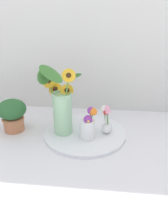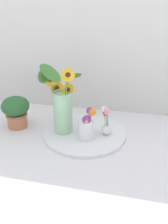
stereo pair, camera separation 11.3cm
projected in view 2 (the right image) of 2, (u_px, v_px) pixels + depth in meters
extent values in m
plane|color=silver|center=(80.00, 146.00, 1.08)|extent=(6.00, 6.00, 0.00)
cylinder|color=silver|center=(84.00, 133.00, 1.18)|extent=(0.44, 0.44, 0.02)
cylinder|color=#99CC9E|center=(63.00, 113.00, 1.14)|extent=(0.10, 0.10, 0.21)
torus|color=#99CC9E|center=(62.00, 93.00, 1.10)|extent=(0.10, 0.10, 0.01)
cylinder|color=#568E42|center=(65.00, 101.00, 1.09)|extent=(0.05, 0.02, 0.27)
cylinder|color=gold|center=(68.00, 75.00, 1.02)|extent=(0.07, 0.04, 0.07)
sphere|color=#382314|center=(68.00, 75.00, 1.02)|extent=(0.03, 0.03, 0.03)
cylinder|color=#568E42|center=(55.00, 103.00, 1.16)|extent=(0.05, 0.06, 0.22)
cylinder|color=gold|center=(51.00, 80.00, 1.13)|extent=(0.08, 0.06, 0.07)
sphere|color=#382314|center=(51.00, 80.00, 1.13)|extent=(0.03, 0.03, 0.03)
cylinder|color=#568E42|center=(66.00, 109.00, 1.15)|extent=(0.02, 0.03, 0.20)
cylinder|color=gold|center=(68.00, 90.00, 1.11)|extent=(0.07, 0.05, 0.06)
sphere|color=#382314|center=(68.00, 90.00, 1.11)|extent=(0.03, 0.03, 0.03)
cylinder|color=#568E42|center=(63.00, 107.00, 1.17)|extent=(0.07, 0.03, 0.19)
cylinder|color=gold|center=(57.00, 88.00, 1.15)|extent=(0.08, 0.06, 0.08)
sphere|color=#382314|center=(57.00, 88.00, 1.15)|extent=(0.03, 0.03, 0.03)
ellipsoid|color=#38702D|center=(45.00, 74.00, 1.07)|extent=(0.07, 0.15, 0.08)
ellipsoid|color=#38702D|center=(75.00, 76.00, 1.08)|extent=(0.11, 0.12, 0.07)
ellipsoid|color=#38702D|center=(50.00, 73.00, 1.01)|extent=(0.16, 0.13, 0.08)
cylinder|color=white|center=(86.00, 130.00, 1.10)|extent=(0.08, 0.08, 0.10)
cylinder|color=#427533|center=(88.00, 122.00, 1.09)|extent=(0.01, 0.02, 0.12)
sphere|color=purple|center=(90.00, 111.00, 1.07)|extent=(0.04, 0.04, 0.04)
cylinder|color=#427533|center=(86.00, 127.00, 1.10)|extent=(0.02, 0.03, 0.08)
sphere|color=yellow|center=(87.00, 121.00, 1.07)|extent=(0.03, 0.03, 0.03)
cylinder|color=#427533|center=(86.00, 127.00, 1.09)|extent=(0.01, 0.01, 0.08)
sphere|color=purple|center=(86.00, 120.00, 1.08)|extent=(0.04, 0.04, 0.04)
cylinder|color=#427533|center=(89.00, 122.00, 1.10)|extent=(0.03, 0.01, 0.12)
sphere|color=orange|center=(92.00, 112.00, 1.07)|extent=(0.04, 0.04, 0.04)
sphere|color=white|center=(107.00, 129.00, 1.15)|extent=(0.06, 0.06, 0.06)
cylinder|color=white|center=(107.00, 120.00, 1.12)|extent=(0.03, 0.03, 0.05)
cylinder|color=#568E42|center=(106.00, 122.00, 1.13)|extent=(0.01, 0.02, 0.11)
sphere|color=red|center=(106.00, 113.00, 1.10)|extent=(0.03, 0.03, 0.03)
cylinder|color=#568E42|center=(105.00, 120.00, 1.13)|extent=(0.01, 0.01, 0.11)
sphere|color=white|center=(104.00, 110.00, 1.11)|extent=(0.04, 0.04, 0.04)
cylinder|color=#568E42|center=(107.00, 121.00, 1.11)|extent=(0.01, 0.02, 0.10)
sphere|color=pink|center=(107.00, 112.00, 1.08)|extent=(0.03, 0.03, 0.03)
cylinder|color=#568E42|center=(107.00, 119.00, 1.10)|extent=(0.02, 0.03, 0.12)
sphere|color=pink|center=(106.00, 109.00, 1.07)|extent=(0.02, 0.02, 0.02)
cylinder|color=#B7704C|center=(17.00, 120.00, 1.25)|extent=(0.11, 0.11, 0.08)
torus|color=#B7704C|center=(17.00, 115.00, 1.24)|extent=(0.12, 0.12, 0.01)
ellipsoid|color=#285B2D|center=(15.00, 106.00, 1.21)|extent=(0.16, 0.16, 0.11)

